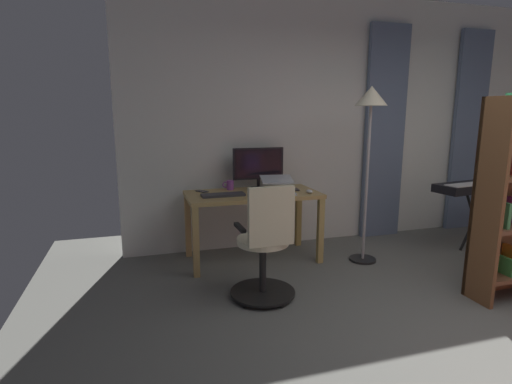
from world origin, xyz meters
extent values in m
cube|color=silver|center=(0.00, -2.71, 1.45)|extent=(5.41, 0.10, 2.89)
cube|color=slate|center=(-1.73, -2.60, 1.30)|extent=(0.48, 0.06, 2.59)
cube|color=slate|center=(-0.45, -2.60, 1.30)|extent=(0.53, 0.06, 2.59)
cube|color=tan|center=(1.36, -2.23, 0.71)|extent=(1.38, 0.67, 0.04)
cube|color=tan|center=(0.71, -1.93, 0.35)|extent=(0.06, 0.06, 0.69)
cube|color=tan|center=(2.01, -1.93, 0.35)|extent=(0.06, 0.06, 0.69)
cube|color=tan|center=(0.71, -2.52, 0.35)|extent=(0.06, 0.06, 0.69)
cube|color=tan|center=(2.01, -2.52, 0.35)|extent=(0.06, 0.06, 0.69)
cylinder|color=black|center=(1.52, -1.34, 0.04)|extent=(0.56, 0.56, 0.02)
sphere|color=black|center=(1.27, -1.35, 0.03)|extent=(0.05, 0.05, 0.05)
sphere|color=black|center=(1.45, -1.59, 0.03)|extent=(0.05, 0.05, 0.05)
sphere|color=black|center=(1.73, -1.49, 0.03)|extent=(0.05, 0.05, 0.05)
sphere|color=black|center=(1.73, -1.19, 0.03)|extent=(0.05, 0.05, 0.05)
sphere|color=black|center=(1.44, -1.10, 0.03)|extent=(0.05, 0.05, 0.05)
cylinder|color=black|center=(1.52, -1.34, 0.26)|extent=(0.06, 0.06, 0.44)
cylinder|color=beige|center=(1.52, -1.34, 0.50)|extent=(0.45, 0.45, 0.05)
cube|color=beige|center=(1.52, -1.14, 0.76)|extent=(0.37, 0.06, 0.47)
cube|color=black|center=(1.72, -1.34, 0.64)|extent=(0.05, 0.24, 0.03)
cube|color=black|center=(1.32, -1.35, 0.64)|extent=(0.05, 0.24, 0.03)
cylinder|color=black|center=(1.23, -2.44, 0.74)|extent=(0.18, 0.18, 0.01)
cylinder|color=black|center=(1.23, -2.44, 0.79)|extent=(0.04, 0.04, 0.09)
cube|color=black|center=(1.23, -2.45, 1.01)|extent=(0.57, 0.03, 0.34)
cube|color=black|center=(1.23, -2.43, 1.01)|extent=(0.52, 0.01, 0.30)
cube|color=#333338|center=(1.69, -2.15, 0.75)|extent=(0.44, 0.15, 0.02)
cube|color=#B7BCC1|center=(1.12, -2.09, 0.74)|extent=(0.37, 0.28, 0.02)
cube|color=#B7BCC1|center=(1.10, -2.20, 0.87)|extent=(0.36, 0.28, 0.06)
ellipsoid|color=white|center=(0.79, -2.03, 0.75)|extent=(0.06, 0.10, 0.04)
cube|color=black|center=(0.87, -2.25, 0.74)|extent=(0.09, 0.15, 0.01)
cube|color=#333338|center=(1.86, -2.43, 0.74)|extent=(0.13, 0.16, 0.01)
cylinder|color=purple|center=(1.54, -2.46, 0.79)|extent=(0.08, 0.08, 0.10)
torus|color=purple|center=(1.59, -2.46, 0.79)|extent=(0.07, 0.01, 0.07)
cube|color=brown|center=(-0.17, -0.74, 0.84)|extent=(0.04, 0.30, 1.69)
cube|color=orange|center=(-0.51, -0.74, 0.34)|extent=(0.03, 0.19, 0.22)
cube|color=green|center=(-0.40, -0.74, 0.30)|extent=(0.03, 0.23, 0.15)
cube|color=#428A50|center=(-0.29, -0.74, 0.75)|extent=(0.03, 0.23, 0.21)
cylinder|color=black|center=(-1.19, -1.83, 0.35)|extent=(0.39, 0.08, 0.70)
cylinder|color=black|center=(-1.19, -1.83, 0.35)|extent=(0.39, 0.08, 0.70)
cube|color=black|center=(-1.19, -1.83, 0.74)|extent=(1.14, 0.47, 0.09)
cube|color=white|center=(-1.20, -1.77, 0.79)|extent=(1.03, 0.31, 0.01)
cylinder|color=black|center=(0.24, -1.85, 0.01)|extent=(0.28, 0.28, 0.02)
cylinder|color=#A5A5A8|center=(0.24, -1.85, 0.81)|extent=(0.03, 0.03, 1.63)
cone|color=beige|center=(0.24, -1.85, 1.72)|extent=(0.32, 0.32, 0.19)
camera|label=1|loc=(2.51, 1.73, 1.56)|focal=28.17mm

